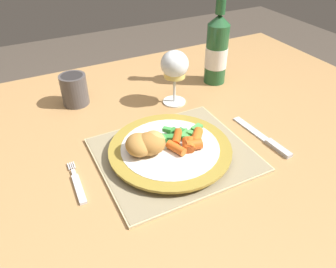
% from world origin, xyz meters
% --- Properties ---
extents(dining_table, '(1.47, 0.98, 0.74)m').
position_xyz_m(dining_table, '(0.00, 0.00, 0.66)').
color(dining_table, '#AD7F4C').
rests_on(dining_table, ground).
extents(placemat, '(0.33, 0.29, 0.01)m').
position_xyz_m(placemat, '(0.02, -0.07, 0.74)').
color(placemat, '#CCB789').
rests_on(placemat, dining_table).
extents(dinner_plate, '(0.27, 0.27, 0.02)m').
position_xyz_m(dinner_plate, '(0.02, -0.06, 0.76)').
color(dinner_plate, white).
rests_on(dinner_plate, placemat).
extents(breaded_croquettes, '(0.10, 0.09, 0.04)m').
position_xyz_m(breaded_croquettes, '(-0.03, -0.06, 0.79)').
color(breaded_croquettes, tan).
rests_on(breaded_croquettes, dinner_plate).
extents(green_beans_pile, '(0.11, 0.06, 0.02)m').
position_xyz_m(green_beans_pile, '(0.05, -0.04, 0.77)').
color(green_beans_pile, '#4CA84C').
rests_on(green_beans_pile, dinner_plate).
extents(glazed_carrots, '(0.10, 0.08, 0.02)m').
position_xyz_m(glazed_carrots, '(0.05, -0.08, 0.78)').
color(glazed_carrots, orange).
rests_on(glazed_carrots, dinner_plate).
extents(fork, '(0.02, 0.12, 0.01)m').
position_xyz_m(fork, '(-0.19, -0.06, 0.74)').
color(fork, silver).
rests_on(fork, dining_table).
extents(table_knife, '(0.03, 0.19, 0.01)m').
position_xyz_m(table_knife, '(0.24, -0.12, 0.74)').
color(table_knife, silver).
rests_on(table_knife, dining_table).
extents(wine_glass, '(0.07, 0.07, 0.15)m').
position_xyz_m(wine_glass, '(0.14, 0.14, 0.85)').
color(wine_glass, silver).
rests_on(wine_glass, dining_table).
extents(bottle, '(0.07, 0.07, 0.28)m').
position_xyz_m(bottle, '(0.31, 0.20, 0.84)').
color(bottle, '#23562D').
rests_on(bottle, dining_table).
extents(drinking_cup, '(0.07, 0.07, 0.08)m').
position_xyz_m(drinking_cup, '(-0.11, 0.26, 0.78)').
color(drinking_cup, '#4C4747').
rests_on(drinking_cup, dining_table).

